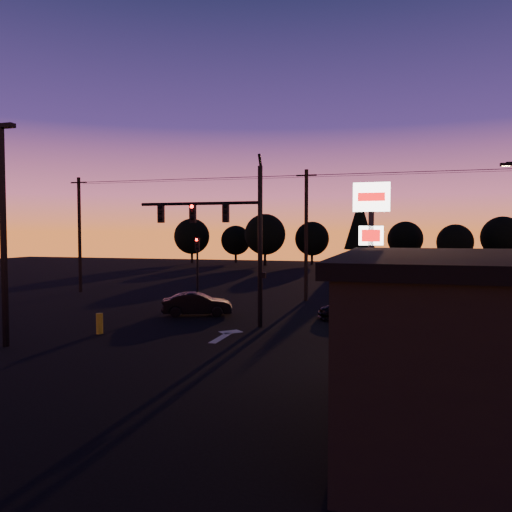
# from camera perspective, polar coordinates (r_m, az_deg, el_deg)

# --- Properties ---
(ground) EXTENTS (120.00, 120.00, 0.00)m
(ground) POSITION_cam_1_polar(r_m,az_deg,el_deg) (21.93, -6.21, -9.76)
(ground) COLOR black
(ground) RESTS_ON ground
(lane_arrow) EXTENTS (1.20, 3.10, 0.01)m
(lane_arrow) POSITION_cam_1_polar(r_m,az_deg,el_deg) (23.28, -3.49, -8.99)
(lane_arrow) COLOR beige
(lane_arrow) RESTS_ON ground
(traffic_signal_mast) EXTENTS (6.79, 0.52, 8.58)m
(traffic_signal_mast) POSITION_cam_1_polar(r_m,az_deg,el_deg) (25.18, -3.04, 3.19)
(traffic_signal_mast) COLOR black
(traffic_signal_mast) RESTS_ON ground
(secondary_signal) EXTENTS (0.30, 0.31, 4.35)m
(secondary_signal) POSITION_cam_1_polar(r_m,az_deg,el_deg) (33.99, -6.73, -0.42)
(secondary_signal) COLOR black
(secondary_signal) RESTS_ON ground
(parking_lot_light) EXTENTS (1.25, 0.30, 9.14)m
(parking_lot_light) POSITION_cam_1_polar(r_m,az_deg,el_deg) (22.95, -26.94, 3.76)
(parking_lot_light) COLOR black
(parking_lot_light) RESTS_ON ground
(pylon_sign) EXTENTS (1.50, 0.28, 6.80)m
(pylon_sign) POSITION_cam_1_polar(r_m,az_deg,el_deg) (21.34, 13.03, 3.13)
(pylon_sign) COLOR black
(pylon_sign) RESTS_ON ground
(utility_pole_0) EXTENTS (1.40, 0.26, 9.00)m
(utility_pole_0) POSITION_cam_1_polar(r_m,az_deg,el_deg) (41.53, -19.52, 2.40)
(utility_pole_0) COLOR black
(utility_pole_0) RESTS_ON ground
(utility_pole_1) EXTENTS (1.40, 0.26, 9.00)m
(utility_pole_1) POSITION_cam_1_polar(r_m,az_deg,el_deg) (34.36, 5.75, 2.50)
(utility_pole_1) COLOR black
(utility_pole_1) RESTS_ON ground
(power_wires) EXTENTS (36.00, 1.22, 0.07)m
(power_wires) POSITION_cam_1_polar(r_m,az_deg,el_deg) (34.57, 5.78, 9.10)
(power_wires) COLOR black
(power_wires) RESTS_ON ground
(bollard) EXTENTS (0.32, 0.32, 0.96)m
(bollard) POSITION_cam_1_polar(r_m,az_deg,el_deg) (24.57, -17.45, -7.37)
(bollard) COLOR gold
(bollard) RESTS_ON ground
(tree_0) EXTENTS (5.36, 5.36, 6.74)m
(tree_0) POSITION_cam_1_polar(r_m,az_deg,el_deg) (76.03, -7.34, 2.25)
(tree_0) COLOR black
(tree_0) RESTS_ON ground
(tree_1) EXTENTS (4.54, 4.54, 5.71)m
(tree_1) POSITION_cam_1_polar(r_m,az_deg,el_deg) (76.71, -2.33, 1.81)
(tree_1) COLOR black
(tree_1) RESTS_ON ground
(tree_2) EXTENTS (5.77, 5.78, 7.26)m
(tree_2) POSITION_cam_1_polar(r_m,az_deg,el_deg) (70.19, 1.04, 2.48)
(tree_2) COLOR black
(tree_2) RESTS_ON ground
(tree_3) EXTENTS (4.95, 4.95, 6.22)m
(tree_3) POSITION_cam_1_polar(r_m,az_deg,el_deg) (72.84, 6.42, 1.98)
(tree_3) COLOR black
(tree_3) RESTS_ON ground
(tree_4) EXTENTS (4.18, 4.18, 9.50)m
(tree_4) POSITION_cam_1_polar(r_m,az_deg,el_deg) (69.01, 11.77, 3.71)
(tree_4) COLOR black
(tree_4) RESTS_ON ground
(tree_5) EXTENTS (4.95, 4.95, 6.22)m
(tree_5) POSITION_cam_1_polar(r_m,az_deg,el_deg) (73.83, 16.69, 1.89)
(tree_5) COLOR black
(tree_5) RESTS_ON ground
(tree_6) EXTENTS (4.54, 4.54, 5.71)m
(tree_6) POSITION_cam_1_polar(r_m,az_deg,el_deg) (68.18, 21.80, 1.48)
(tree_6) COLOR black
(tree_6) RESTS_ON ground
(tree_7) EXTENTS (5.36, 5.36, 6.74)m
(tree_7) POSITION_cam_1_polar(r_m,az_deg,el_deg) (71.98, 26.32, 1.95)
(tree_7) COLOR black
(tree_7) RESTS_ON ground
(car_mid) EXTENTS (4.15, 2.69, 1.29)m
(car_mid) POSITION_cam_1_polar(r_m,az_deg,el_deg) (28.64, -6.73, -5.48)
(car_mid) COLOR black
(car_mid) RESTS_ON ground
(car_right) EXTENTS (4.54, 3.18, 1.22)m
(car_right) POSITION_cam_1_polar(r_m,az_deg,el_deg) (27.80, 11.38, -5.85)
(car_right) COLOR black
(car_right) RESTS_ON ground
(suv_parked) EXTENTS (2.49, 5.33, 1.47)m
(suv_parked) POSITION_cam_1_polar(r_m,az_deg,el_deg) (19.15, 20.55, -9.52)
(suv_parked) COLOR black
(suv_parked) RESTS_ON ground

